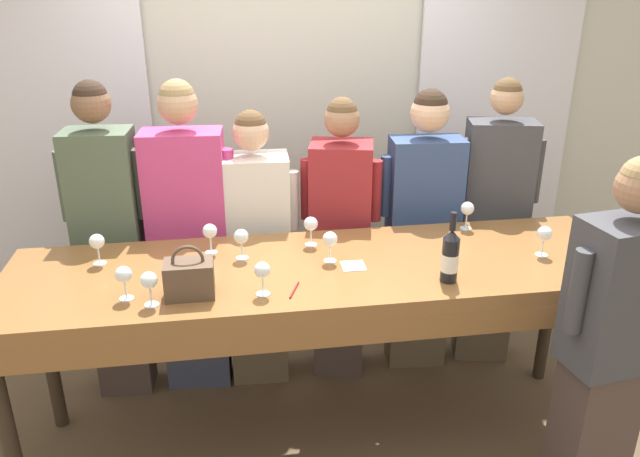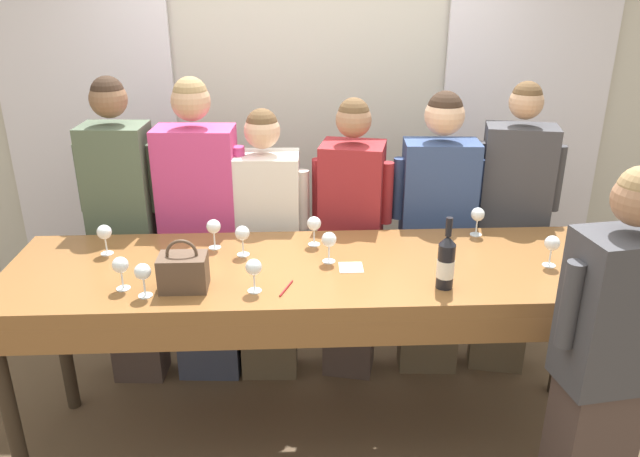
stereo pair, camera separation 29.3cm
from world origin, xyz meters
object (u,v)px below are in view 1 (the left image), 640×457
(handbag, at_px, (189,278))
(guest_beige_cap, at_px, (492,224))
(guest_striped_shirt, at_px, (340,240))
(host_pouring, at_px, (608,349))
(wine_glass_back_left, at_px, (330,240))
(wine_glass_center_mid, at_px, (97,242))
(wine_glass_front_mid, at_px, (241,237))
(wine_bottle, at_px, (450,256))
(wine_glass_front_right, at_px, (149,281))
(guest_cream_sweater, at_px, (256,251))
(guest_navy_coat, at_px, (422,230))
(wine_glass_near_host, at_px, (544,234))
(guest_olive_jacket, at_px, (111,242))
(wine_glass_center_left, at_px, (210,232))
(wine_glass_back_right, at_px, (467,209))
(tasting_bar, at_px, (323,284))
(wine_glass_by_bottle, at_px, (311,225))
(wine_glass_front_left, at_px, (585,250))
(wine_glass_back_mid, at_px, (262,271))
(guest_pink_top, at_px, (189,239))
(wine_glass_center_right, at_px, (124,276))

(handbag, height_order, guest_beige_cap, guest_beige_cap)
(guest_striped_shirt, xyz_separation_m, host_pouring, (0.88, -1.27, 0.00))
(handbag, relative_size, wine_glass_back_left, 1.54)
(wine_glass_center_mid, height_order, guest_beige_cap, guest_beige_cap)
(wine_glass_back_left, bearing_deg, wine_glass_front_mid, 166.94)
(wine_bottle, height_order, wine_glass_front_right, wine_bottle)
(guest_cream_sweater, xyz_separation_m, guest_navy_coat, (0.97, 0.00, 0.07))
(guest_cream_sweater, bearing_deg, guest_beige_cap, 0.00)
(wine_glass_near_host, xyz_separation_m, guest_olive_jacket, (-2.13, 0.69, -0.20))
(wine_bottle, relative_size, wine_glass_center_left, 2.16)
(wine_glass_back_left, height_order, wine_glass_back_right, same)
(tasting_bar, height_order, wine_glass_by_bottle, wine_glass_by_bottle)
(wine_glass_front_left, height_order, wine_glass_front_mid, same)
(wine_glass_back_mid, distance_m, guest_striped_shirt, 1.05)
(wine_glass_back_left, relative_size, guest_pink_top, 0.08)
(wine_bottle, distance_m, wine_glass_front_left, 0.64)
(wine_glass_center_right, xyz_separation_m, wine_glass_back_left, (0.91, 0.23, 0.00))
(guest_olive_jacket, height_order, guest_striped_shirt, guest_olive_jacket)
(wine_glass_center_left, height_order, guest_olive_jacket, guest_olive_jacket)
(wine_glass_center_right, relative_size, wine_glass_by_bottle, 1.00)
(wine_bottle, bearing_deg, guest_beige_cap, 55.74)
(wine_glass_center_mid, bearing_deg, handbag, -41.11)
(wine_glass_front_left, xyz_separation_m, guest_olive_jacket, (-2.23, 0.89, -0.20))
(guest_striped_shirt, bearing_deg, handbag, -133.78)
(guest_striped_shirt, relative_size, host_pouring, 1.00)
(wine_glass_front_left, distance_m, wine_glass_center_mid, 2.23)
(guest_cream_sweater, bearing_deg, wine_glass_center_left, -119.38)
(wine_glass_back_left, xyz_separation_m, wine_glass_by_bottle, (-0.06, 0.20, 0.00))
(handbag, bearing_deg, host_pouring, -14.37)
(tasting_bar, distance_m, guest_navy_coat, 0.95)
(wine_glass_front_mid, relative_size, wine_glass_near_host, 1.00)
(wine_glass_center_right, relative_size, guest_olive_jacket, 0.08)
(wine_glass_front_right, bearing_deg, guest_navy_coat, 31.92)
(wine_glass_center_left, distance_m, guest_pink_top, 0.48)
(guest_cream_sweater, xyz_separation_m, guest_striped_shirt, (0.49, 0.00, 0.03))
(wine_glass_near_host, distance_m, guest_navy_coat, 0.82)
(wine_glass_center_left, relative_size, wine_glass_by_bottle, 1.00)
(host_pouring, bearing_deg, wine_glass_near_host, 91.95)
(wine_glass_front_mid, relative_size, guest_beige_cap, 0.09)
(host_pouring, bearing_deg, wine_glass_back_left, 147.29)
(wine_glass_front_mid, bearing_deg, wine_glass_front_left, -13.99)
(guest_cream_sweater, bearing_deg, guest_striped_shirt, 0.00)
(guest_pink_top, bearing_deg, wine_glass_center_mid, -129.94)
(tasting_bar, height_order, wine_glass_front_left, wine_glass_front_left)
(handbag, distance_m, guest_navy_coat, 1.56)
(wine_glass_center_right, bearing_deg, wine_glass_front_right, -32.52)
(guest_cream_sweater, bearing_deg, tasting_bar, -66.69)
(wine_glass_back_right, bearing_deg, guest_pink_top, 167.94)
(wine_glass_front_mid, distance_m, wine_glass_back_right, 1.21)
(wine_glass_by_bottle, bearing_deg, wine_glass_back_left, -72.78)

